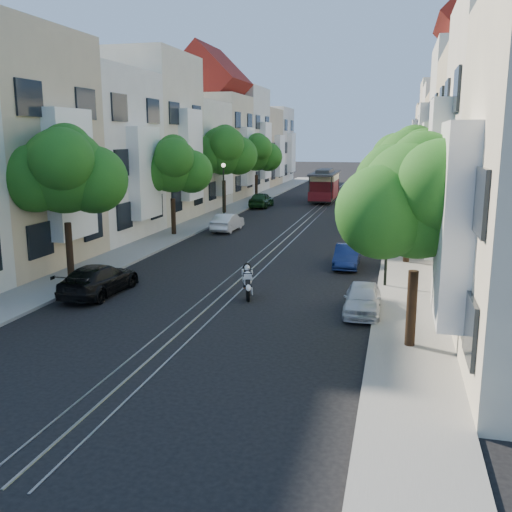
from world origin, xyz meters
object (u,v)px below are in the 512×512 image
Objects in this scene: parked_car_e_far at (381,218)px; parked_car_e_near at (363,299)px; tree_w_c at (224,152)px; tree_e_c at (409,162)px; parked_car_w_far at (261,200)px; tree_w_b at (173,167)px; parked_car_w_mid at (228,222)px; tree_e_a at (420,202)px; lamp_east at (388,221)px; lamp_west at (224,182)px; tree_w_d at (257,154)px; sportbike_rider at (247,279)px; tree_e_d at (407,153)px; tree_w_a at (65,173)px; parked_car_w_near at (99,279)px; parked_car_e_mid at (347,256)px; tree_e_b at (412,168)px; cable_car at (325,184)px.

parked_car_e_near is at bearing -96.32° from parked_car_e_far.
tree_w_c reaches higher than parked_car_e_far.
tree_e_c is 16.52m from parked_car_w_far.
parked_car_w_mid is (2.74, 2.68, -3.80)m from tree_w_b.
tree_e_c is at bearing 90.00° from tree_e_a.
tree_e_a reaches higher than parked_car_w_far.
lamp_east is at bearing 78.36° from parked_car_e_near.
lamp_east is (-0.96, -15.98, -1.75)m from tree_e_c.
tree_w_d is at bearing 93.44° from lamp_west.
parked_car_e_far is (-0.70, 17.10, -2.25)m from lamp_east.
sportbike_rider is (8.21, -34.78, -3.86)m from tree_w_d.
parked_car_e_near is at bearing -93.09° from tree_e_d.
tree_w_a is (-14.40, 5.00, 0.34)m from tree_e_a.
tree_w_a is 1.03× the size of tree_w_d.
tree_e_d is at bearing -19.15° from tree_w_d.
tree_w_b is 1.47× the size of parked_car_w_near.
tree_w_a reaches higher than parked_car_e_mid.
lamp_east is at bearing -36.58° from tree_w_b.
parked_car_e_far is (12.74, -14.88, -4.00)m from tree_w_d.
lamp_west is 0.98× the size of parked_car_w_near.
parked_car_e_mid is 24.41m from parked_car_w_far.
tree_w_d is 1.62× the size of parked_car_w_far.
lamp_east is 1.27× the size of parked_car_e_mid.
parked_car_e_mid is (-1.90, 3.60, -2.30)m from lamp_east.
tree_e_b reaches higher than tree_e_c.
tree_e_b is 9.86m from parked_car_e_near.
parked_car_w_mid is at bearing 133.38° from parked_car_e_mid.
lamp_east reaches higher than parked_car_e_far.
parked_car_w_near is at bearing -97.23° from cable_car.
parked_car_e_near is at bearing -70.40° from tree_w_d.
tree_w_a is at bearing -116.41° from tree_e_d.
lamp_west is 1.27× the size of parked_car_e_mid.
tree_w_d is at bearing 160.85° from tree_e_d.
tree_e_a is 31.49m from tree_w_c.
parked_car_e_near is at bearing -100.72° from tree_e_b.
lamp_west is 1.30× the size of parked_car_e_near.
parked_car_e_far is at bearing 97.80° from tree_e_b.
tree_e_b is 1.03× the size of tree_e_c.
tree_e_a is 0.88× the size of tree_w_c.
tree_w_d reaches higher than lamp_west.
tree_e_b is 0.98× the size of tree_e_d.
tree_e_a is at bearing 111.42° from parked_car_w_far.
parked_car_e_near is at bearing -80.78° from cable_car.
cable_car reaches higher than sportbike_rider.
tree_e_b is 22.00m from tree_e_d.
lamp_east reaches higher than sportbike_rider.
lamp_east is at bearing -55.01° from lamp_west.
lamp_east is at bearing 114.62° from parked_car_w_far.
tree_w_a is at bearing -154.81° from parked_car_e_mid.
tree_w_d is 1.98× the size of parked_car_e_mid.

